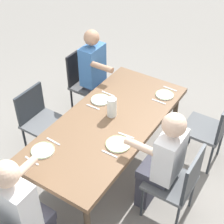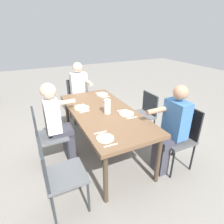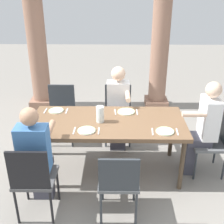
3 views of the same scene
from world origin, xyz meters
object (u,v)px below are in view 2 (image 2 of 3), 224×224
at_px(plate_3, 102,94).
at_px(plate_0, 105,138).
at_px(chair_west_south, 181,134).
at_px(diner_woman_green, 57,121).
at_px(chair_west_north, 58,173).
at_px(chair_head_east, 78,98).
at_px(dining_table, 103,115).
at_px(chair_mid_north, 46,133).
at_px(water_pitcher, 107,107).
at_px(plate_1, 127,113).
at_px(chair_mid_south, 144,112).
at_px(plate_2, 82,108).
at_px(diner_guest_third, 80,92).
at_px(diner_man_white, 171,128).

bearing_deg(plate_3, plate_0, 158.20).
bearing_deg(chair_west_south, diner_woman_green, 59.79).
bearing_deg(chair_west_north, chair_head_east, -21.73).
relative_size(dining_table, chair_mid_north, 2.22).
distance_m(chair_mid_north, diner_woman_green, 0.25).
xyz_separation_m(chair_west_north, water_pitcher, (0.68, -0.90, 0.34)).
distance_m(chair_west_south, plate_1, 0.84).
height_order(chair_west_north, plate_3, chair_west_north).
bearing_deg(chair_head_east, plate_1, -170.87).
distance_m(diner_woman_green, plate_1, 1.04).
distance_m(chair_mid_south, plate_2, 1.18).
height_order(chair_mid_north, diner_woman_green, diner_woman_green).
relative_size(chair_mid_north, plate_1, 4.09).
height_order(chair_west_south, diner_guest_third, diner_guest_third).
height_order(chair_west_south, water_pitcher, water_pitcher).
bearing_deg(plate_0, plate_2, -1.32).
xyz_separation_m(diner_woman_green, water_pitcher, (-0.24, -0.71, 0.18)).
height_order(chair_head_east, plate_1, chair_head_east).
relative_size(chair_west_south, chair_mid_south, 1.09).
height_order(diner_guest_third, plate_3, diner_guest_third).
bearing_deg(chair_mid_north, plate_3, -64.16).
distance_m(chair_mid_south, chair_head_east, 1.56).
height_order(diner_man_white, plate_2, diner_man_white).
bearing_deg(diner_guest_third, diner_man_white, -161.37).
xyz_separation_m(plate_0, plate_3, (1.43, -0.57, -0.00)).
bearing_deg(plate_0, dining_table, -21.80).
bearing_deg(chair_mid_north, dining_table, -98.79).
height_order(diner_woman_green, plate_0, diner_woman_green).
height_order(chair_mid_north, diner_guest_third, diner_guest_third).
distance_m(dining_table, diner_guest_third, 1.25).
relative_size(dining_table, plate_2, 8.27).
bearing_deg(diner_man_white, plate_0, 87.57).
bearing_deg(chair_mid_north, diner_woman_green, -89.10).
bearing_deg(plate_3, chair_west_north, 141.87).
distance_m(diner_guest_third, plate_1, 1.53).
bearing_deg(chair_head_east, chair_west_south, -158.19).
bearing_deg(diner_woman_green, diner_man_white, -123.60).
relative_size(chair_mid_north, water_pitcher, 4.23).
distance_m(diner_woman_green, water_pitcher, 0.77).
bearing_deg(water_pitcher, chair_west_south, -128.23).
bearing_deg(dining_table, chair_mid_north, 81.21).
height_order(chair_west_north, diner_woman_green, diner_woman_green).
bearing_deg(plate_2, chair_west_south, -131.56).
height_order(chair_west_north, chair_head_east, chair_head_east).
relative_size(chair_head_east, plate_1, 4.13).
xyz_separation_m(dining_table, plate_0, (-0.73, 0.29, 0.07)).
relative_size(diner_woman_green, plate_3, 5.71).
relative_size(chair_mid_south, plate_0, 4.08).
height_order(chair_west_south, plate_3, chair_west_south).
relative_size(chair_head_east, water_pitcher, 4.27).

